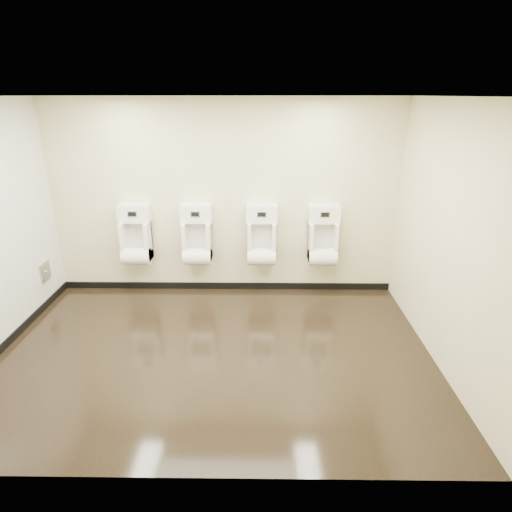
{
  "coord_description": "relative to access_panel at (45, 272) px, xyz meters",
  "views": [
    {
      "loc": [
        0.53,
        -4.26,
        2.82
      ],
      "look_at": [
        0.47,
        0.55,
        0.99
      ],
      "focal_mm": 30.0,
      "sensor_mm": 36.0,
      "label": 1
    }
  ],
  "objects": [
    {
      "name": "urinal_3",
      "position": [
        3.91,
        0.4,
        0.36
      ],
      "size": [
        0.46,
        0.34,
        0.86
      ],
      "color": "white",
      "rests_on": "back_wall"
    },
    {
      "name": "front_wall",
      "position": [
        2.48,
        -2.95,
        0.9
      ],
      "size": [
        5.0,
        0.02,
        2.8
      ],
      "primitive_type": "cube",
      "color": "beige",
      "rests_on": "ground"
    },
    {
      "name": "urinal_0",
      "position": [
        1.2,
        0.4,
        0.36
      ],
      "size": [
        0.46,
        0.34,
        0.86
      ],
      "color": "white",
      "rests_on": "back_wall"
    },
    {
      "name": "right_wall",
      "position": [
        4.98,
        -1.2,
        0.9
      ],
      "size": [
        0.02,
        3.5,
        2.8
      ],
      "primitive_type": "cube",
      "color": "beige",
      "rests_on": "ground"
    },
    {
      "name": "access_panel",
      "position": [
        0.0,
        0.0,
        0.0
      ],
      "size": [
        0.04,
        0.25,
        0.25
      ],
      "color": "#9E9EA3",
      "rests_on": "left_wall"
    },
    {
      "name": "ceiling",
      "position": [
        2.48,
        -1.2,
        2.3
      ],
      "size": [
        5.0,
        3.5,
        0.0
      ],
      "primitive_type": "cube",
      "color": "silver"
    },
    {
      "name": "skirting_back",
      "position": [
        2.48,
        0.54,
        -0.45
      ],
      "size": [
        5.0,
        0.02,
        0.1
      ],
      "primitive_type": "cube",
      "color": "black",
      "rests_on": "ground"
    },
    {
      "name": "urinal_2",
      "position": [
        3.02,
        0.4,
        0.36
      ],
      "size": [
        0.46,
        0.34,
        0.86
      ],
      "color": "white",
      "rests_on": "back_wall"
    },
    {
      "name": "back_wall",
      "position": [
        2.48,
        0.55,
        0.9
      ],
      "size": [
        5.0,
        0.02,
        2.8
      ],
      "primitive_type": "cube",
      "color": "beige",
      "rests_on": "ground"
    },
    {
      "name": "urinal_1",
      "position": [
        2.09,
        0.4,
        0.36
      ],
      "size": [
        0.46,
        0.34,
        0.86
      ],
      "color": "white",
      "rests_on": "back_wall"
    },
    {
      "name": "ground",
      "position": [
        2.48,
        -1.2,
        -0.5
      ],
      "size": [
        5.0,
        3.5,
        0.0
      ],
      "primitive_type": "cube",
      "color": "black",
      "rests_on": "ground"
    },
    {
      "name": "skirting_left",
      "position": [
        -0.01,
        -1.2,
        -0.45
      ],
      "size": [
        0.02,
        3.5,
        0.1
      ],
      "primitive_type": "cube",
      "color": "black",
      "rests_on": "ground"
    }
  ]
}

